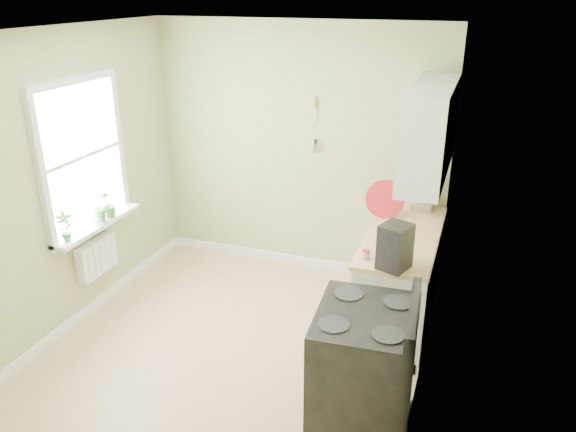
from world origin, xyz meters
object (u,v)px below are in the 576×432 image
(stove, at_px, (364,371))
(coffee_maker, at_px, (395,248))
(stand_mixer, at_px, (423,190))
(kettle, at_px, (390,205))

(stove, distance_m, coffee_maker, 1.02)
(stand_mixer, xyz_separation_m, kettle, (-0.27, -0.34, -0.07))
(stand_mixer, bearing_deg, coffee_maker, -91.72)
(stove, bearing_deg, coffee_maker, 87.53)
(kettle, bearing_deg, stove, -84.42)
(stand_mixer, distance_m, coffee_maker, 1.44)
(kettle, bearing_deg, stand_mixer, 52.22)
(stove, height_order, kettle, kettle)
(stove, height_order, stand_mixer, stand_mixer)
(kettle, xyz_separation_m, coffee_maker, (0.22, -1.10, 0.07))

